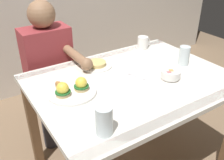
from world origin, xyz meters
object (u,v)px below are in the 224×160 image
at_px(side_plate, 97,65).
at_px(water_glass_far, 104,122).
at_px(dining_table, 132,94).
at_px(water_glass_near, 184,57).
at_px(diner_person, 50,68).
at_px(eggs_benedict_plate, 72,90).
at_px(coffee_mug, 143,42).
at_px(fruit_bowl, 171,74).
at_px(fork, 134,76).

bearing_deg(side_plate, water_glass_far, -117.08).
height_order(dining_table, water_glass_near, water_glass_near).
xyz_separation_m(dining_table, diner_person, (-0.31, 0.60, 0.02)).
bearing_deg(dining_table, eggs_benedict_plate, 172.67).
bearing_deg(side_plate, eggs_benedict_plate, -142.14).
relative_size(eggs_benedict_plate, water_glass_far, 1.97).
bearing_deg(side_plate, coffee_mug, 10.78).
distance_m(water_glass_near, diner_person, 0.96).
distance_m(fruit_bowl, fork, 0.22).
bearing_deg(fruit_bowl, eggs_benedict_plate, 163.82).
distance_m(dining_table, eggs_benedict_plate, 0.41).
bearing_deg(water_glass_near, fruit_bowl, -155.37).
relative_size(fork, water_glass_far, 1.12).
relative_size(dining_table, fork, 7.84).
relative_size(coffee_mug, side_plate, 0.56).
distance_m(eggs_benedict_plate, water_glass_far, 0.38).
bearing_deg(water_glass_near, fork, 172.82).
height_order(eggs_benedict_plate, fork, eggs_benedict_plate).
bearing_deg(diner_person, water_glass_near, -40.56).
bearing_deg(coffee_mug, eggs_benedict_plate, -157.55).
bearing_deg(fruit_bowl, fork, 137.68).
xyz_separation_m(coffee_mug, side_plate, (-0.46, -0.09, -0.04)).
relative_size(fork, water_glass_near, 1.19).
distance_m(fork, diner_person, 0.67).
bearing_deg(eggs_benedict_plate, water_glass_near, -4.85).
bearing_deg(water_glass_near, dining_table, 177.48).
height_order(fruit_bowl, coffee_mug, coffee_mug).
bearing_deg(fork, eggs_benedict_plate, 177.30).
bearing_deg(fork, dining_table, -135.96).
distance_m(eggs_benedict_plate, side_plate, 0.36).
bearing_deg(water_glass_far, diner_person, 84.24).
height_order(fork, side_plate, side_plate).
distance_m(dining_table, fork, 0.12).
height_order(water_glass_near, diner_person, diner_person).
relative_size(eggs_benedict_plate, coffee_mug, 2.43).
distance_m(dining_table, diner_person, 0.68).
relative_size(dining_table, water_glass_near, 9.31).
distance_m(dining_table, water_glass_near, 0.44).
distance_m(fruit_bowl, diner_person, 0.89).
relative_size(water_glass_near, side_plate, 0.64).
bearing_deg(fruit_bowl, water_glass_far, -160.92).
xyz_separation_m(fork, diner_person, (-0.34, 0.57, -0.09)).
relative_size(coffee_mug, water_glass_near, 0.86).
relative_size(water_glass_near, diner_person, 0.11).
height_order(side_plate, diner_person, diner_person).
relative_size(eggs_benedict_plate, water_glass_near, 2.09).
xyz_separation_m(fork, water_glass_near, (0.38, -0.05, 0.05)).
bearing_deg(coffee_mug, diner_person, 160.31).
xyz_separation_m(water_glass_near, water_glass_far, (-0.82, -0.31, 0.01)).
height_order(coffee_mug, side_plate, coffee_mug).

